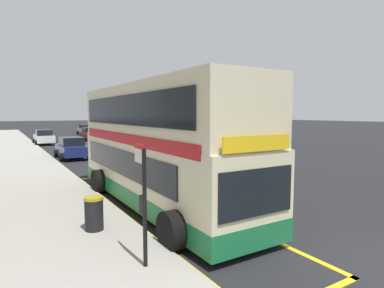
{
  "coord_description": "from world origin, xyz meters",
  "views": [
    {
      "loc": [
        -7.38,
        -3.3,
        3.38
      ],
      "look_at": [
        -1.3,
        6.66,
        2.26
      ],
      "focal_mm": 29.77,
      "sensor_mm": 36.0,
      "label": 1
    }
  ],
  "objects_px": {
    "parked_car_white_far": "(44,137)",
    "parked_car_maroon_kerbside": "(90,134)",
    "parked_car_navy_ahead": "(72,148)",
    "parked_car_silver_across": "(85,130)",
    "litter_bin": "(94,213)",
    "bus_stop_sign": "(143,194)",
    "double_decker_bus": "(157,150)"
  },
  "relations": [
    {
      "from": "parked_car_silver_across",
      "to": "parked_car_maroon_kerbside",
      "type": "relative_size",
      "value": 1.0
    },
    {
      "from": "parked_car_navy_ahead",
      "to": "parked_car_maroon_kerbside",
      "type": "distance_m",
      "value": 17.23
    },
    {
      "from": "bus_stop_sign",
      "to": "parked_car_maroon_kerbside",
      "type": "xyz_separation_m",
      "value": [
        7.41,
        35.34,
        -0.88
      ]
    },
    {
      "from": "bus_stop_sign",
      "to": "parked_car_white_far",
      "type": "distance_m",
      "value": 31.92
    },
    {
      "from": "parked_car_white_far",
      "to": "litter_bin",
      "type": "relative_size",
      "value": 4.46
    },
    {
      "from": "bus_stop_sign",
      "to": "parked_car_navy_ahead",
      "type": "bearing_deg",
      "value": 83.6
    },
    {
      "from": "parked_car_navy_ahead",
      "to": "parked_car_silver_across",
      "type": "xyz_separation_m",
      "value": [
        7.25,
        27.37,
        0.0
      ]
    },
    {
      "from": "parked_car_silver_across",
      "to": "bus_stop_sign",
      "type": "bearing_deg",
      "value": -99.08
    },
    {
      "from": "bus_stop_sign",
      "to": "parked_car_maroon_kerbside",
      "type": "distance_m",
      "value": 36.12
    },
    {
      "from": "parked_car_white_far",
      "to": "parked_car_maroon_kerbside",
      "type": "xyz_separation_m",
      "value": [
        5.73,
        3.48,
        0.0
      ]
    },
    {
      "from": "parked_car_silver_across",
      "to": "litter_bin",
      "type": "xyz_separation_m",
      "value": [
        -9.75,
        -43.68,
        -0.19
      ]
    },
    {
      "from": "double_decker_bus",
      "to": "parked_car_maroon_kerbside",
      "type": "height_order",
      "value": "double_decker_bus"
    },
    {
      "from": "parked_car_maroon_kerbside",
      "to": "parked_car_navy_ahead",
      "type": "bearing_deg",
      "value": -106.51
    },
    {
      "from": "litter_bin",
      "to": "bus_stop_sign",
      "type": "bearing_deg",
      "value": -81.78
    },
    {
      "from": "parked_car_navy_ahead",
      "to": "parked_car_white_far",
      "type": "bearing_deg",
      "value": -86.99
    },
    {
      "from": "double_decker_bus",
      "to": "parked_car_silver_across",
      "type": "distance_m",
      "value": 42.51
    },
    {
      "from": "double_decker_bus",
      "to": "bus_stop_sign",
      "type": "height_order",
      "value": "double_decker_bus"
    },
    {
      "from": "parked_car_silver_across",
      "to": "parked_car_maroon_kerbside",
      "type": "bearing_deg",
      "value": -97.78
    },
    {
      "from": "parked_car_white_far",
      "to": "parked_car_maroon_kerbside",
      "type": "distance_m",
      "value": 6.7
    },
    {
      "from": "bus_stop_sign",
      "to": "parked_car_navy_ahead",
      "type": "relative_size",
      "value": 0.62
    },
    {
      "from": "parked_car_maroon_kerbside",
      "to": "litter_bin",
      "type": "xyz_separation_m",
      "value": [
        -7.79,
        -32.7,
        -0.19
      ]
    },
    {
      "from": "parked_car_silver_across",
      "to": "litter_bin",
      "type": "relative_size",
      "value": 4.46
    },
    {
      "from": "bus_stop_sign",
      "to": "litter_bin",
      "type": "xyz_separation_m",
      "value": [
        -0.38,
        2.64,
        -1.07
      ]
    },
    {
      "from": "parked_car_white_far",
      "to": "parked_car_maroon_kerbside",
      "type": "relative_size",
      "value": 1.0
    },
    {
      "from": "bus_stop_sign",
      "to": "parked_car_silver_across",
      "type": "relative_size",
      "value": 0.62
    },
    {
      "from": "parked_car_navy_ahead",
      "to": "parked_car_maroon_kerbside",
      "type": "bearing_deg",
      "value": -106.84
    },
    {
      "from": "parked_car_navy_ahead",
      "to": "parked_car_silver_across",
      "type": "height_order",
      "value": "same"
    },
    {
      "from": "bus_stop_sign",
      "to": "parked_car_maroon_kerbside",
      "type": "height_order",
      "value": "bus_stop_sign"
    },
    {
      "from": "parked_car_maroon_kerbside",
      "to": "litter_bin",
      "type": "height_order",
      "value": "parked_car_maroon_kerbside"
    },
    {
      "from": "parked_car_white_far",
      "to": "parked_car_silver_across",
      "type": "bearing_deg",
      "value": -119.5
    },
    {
      "from": "parked_car_white_far",
      "to": "litter_bin",
      "type": "height_order",
      "value": "parked_car_white_far"
    },
    {
      "from": "parked_car_maroon_kerbside",
      "to": "litter_bin",
      "type": "bearing_deg",
      "value": -102.05
    }
  ]
}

